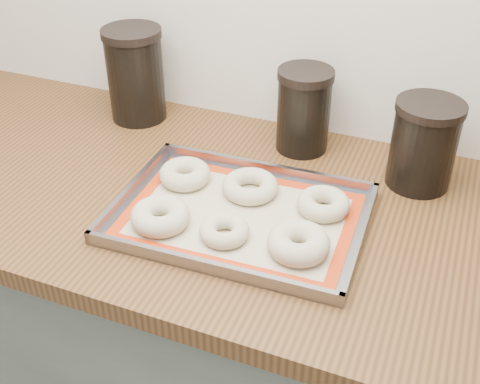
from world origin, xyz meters
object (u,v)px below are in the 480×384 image
at_px(bagel_front_right, 299,243).
at_px(bagel_back_mid, 250,186).
at_px(baking_tray, 240,215).
at_px(bagel_back_right, 323,204).
at_px(bagel_back_left, 185,174).
at_px(bagel_front_left, 160,216).
at_px(canister_left, 135,74).
at_px(canister_right, 424,144).
at_px(canister_mid, 304,110).
at_px(bagel_front_mid, 224,231).

height_order(bagel_front_right, bagel_back_mid, bagel_front_right).
distance_m(baking_tray, bagel_back_right, 0.16).
distance_m(bagel_back_left, bagel_back_mid, 0.14).
height_order(bagel_front_left, canister_left, canister_left).
distance_m(bagel_front_right, canister_right, 0.35).
xyz_separation_m(baking_tray, canister_mid, (0.03, 0.29, 0.09)).
bearing_deg(bagel_back_right, bagel_back_mid, 178.56).
bearing_deg(bagel_back_mid, baking_tray, -83.03).
distance_m(bagel_front_mid, canister_mid, 0.37).
height_order(bagel_back_left, canister_right, canister_right).
xyz_separation_m(bagel_back_left, canister_right, (0.43, 0.18, 0.07)).
relative_size(bagel_back_left, bagel_back_right, 1.03).
bearing_deg(bagel_back_mid, canister_right, 29.47).
distance_m(bagel_front_left, canister_left, 0.45).
xyz_separation_m(bagel_front_mid, bagel_back_mid, (-0.01, 0.15, 0.00)).
bearing_deg(bagel_front_right, canister_mid, 106.16).
height_order(bagel_front_left, bagel_back_left, bagel_front_left).
bearing_deg(canister_left, bagel_back_left, -43.68).
height_order(bagel_front_left, canister_mid, canister_mid).
relative_size(bagel_front_mid, canister_right, 0.50).
height_order(bagel_back_mid, bagel_back_right, same).
xyz_separation_m(baking_tray, bagel_front_right, (0.13, -0.06, 0.02)).
relative_size(bagel_front_mid, bagel_back_right, 0.90).
relative_size(bagel_back_right, canister_right, 0.56).
relative_size(bagel_front_left, bagel_back_right, 1.09).
height_order(bagel_front_left, bagel_back_right, bagel_front_left).
bearing_deg(bagel_back_left, baking_tray, -24.45).
bearing_deg(bagel_front_mid, canister_left, 136.52).
distance_m(bagel_front_left, bagel_back_mid, 0.19).
relative_size(bagel_back_left, canister_left, 0.47).
bearing_deg(bagel_front_right, canister_left, 145.83).
bearing_deg(bagel_back_mid, canister_mid, 79.76).
relative_size(bagel_back_left, bagel_back_mid, 0.94).
height_order(bagel_front_mid, canister_left, canister_left).
bearing_deg(bagel_front_mid, bagel_front_right, 4.47).
relative_size(bagel_front_right, bagel_back_mid, 0.99).
bearing_deg(bagel_front_mid, canister_right, 47.19).
height_order(bagel_front_left, canister_right, canister_right).
relative_size(bagel_front_mid, bagel_back_mid, 0.82).
xyz_separation_m(bagel_front_right, bagel_back_mid, (-0.14, 0.13, -0.00)).
relative_size(bagel_front_left, bagel_front_right, 0.99).
bearing_deg(bagel_front_right, bagel_front_mid, -175.53).
bearing_deg(bagel_back_left, bagel_front_mid, -43.17).
xyz_separation_m(bagel_back_left, canister_left, (-0.23, 0.22, 0.09)).
relative_size(bagel_front_left, bagel_back_mid, 0.99).
height_order(baking_tray, bagel_back_mid, bagel_back_mid).
bearing_deg(bagel_back_mid, bagel_front_left, -126.79).
height_order(baking_tray, bagel_back_right, bagel_back_right).
bearing_deg(bagel_front_mid, bagel_front_left, -175.81).
bearing_deg(bagel_front_left, bagel_back_right, 29.74).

